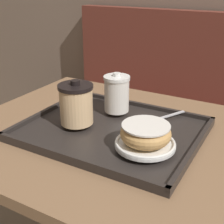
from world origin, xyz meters
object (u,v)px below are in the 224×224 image
coffee_cup_front (76,104)px  donut_chocolate_glazed (146,133)px  coffee_cup_rear (117,93)px  spoon (156,119)px

coffee_cup_front → donut_chocolate_glazed: bearing=-7.2°
coffee_cup_rear → donut_chocolate_glazed: bearing=-43.7°
coffee_cup_front → donut_chocolate_glazed: 0.23m
coffee_cup_rear → spoon: size_ratio=0.85×
coffee_cup_rear → coffee_cup_front: bearing=-113.1°
coffee_cup_front → spoon: bearing=33.2°
coffee_cup_front → coffee_cup_rear: 0.15m
coffee_cup_front → coffee_cup_rear: coffee_cup_front is taller
donut_chocolate_glazed → coffee_cup_front: bearing=172.8°
donut_chocolate_glazed → spoon: 0.16m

